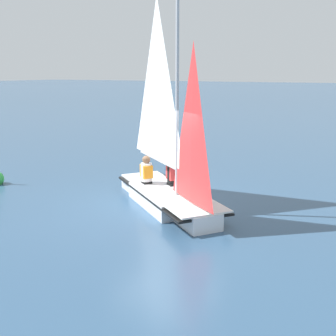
% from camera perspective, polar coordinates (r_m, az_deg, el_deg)
% --- Properties ---
extents(ground_plane, '(260.00, 260.00, 0.00)m').
position_cam_1_polar(ground_plane, '(10.97, -0.00, -5.07)').
color(ground_plane, '#2D4C6B').
extents(sailboat_main, '(4.19, 3.62, 5.38)m').
position_cam_1_polar(sailboat_main, '(10.77, -0.10, -0.56)').
color(sailboat_main, silver).
rests_on(sailboat_main, ground_plane).
extents(sailor_helm, '(0.43, 0.42, 1.16)m').
position_cam_1_polar(sailor_helm, '(11.33, 0.64, -1.16)').
color(sailor_helm, black).
rests_on(sailor_helm, ground_plane).
extents(sailor_crew, '(0.43, 0.42, 1.16)m').
position_cam_1_polar(sailor_crew, '(11.54, -2.94, -0.97)').
color(sailor_crew, black).
rests_on(sailor_crew, ground_plane).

